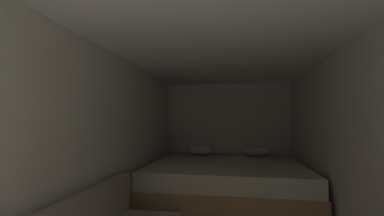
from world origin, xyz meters
TOP-DOWN VIEW (x-y plane):
  - wall_back at (0.00, 4.44)m, footprint 2.47×0.05m
  - wall_left at (-1.21, 1.92)m, footprint 0.05×4.99m
  - wall_right at (1.21, 1.92)m, footprint 0.05×4.99m
  - ceiling_slab at (0.00, 1.92)m, footprint 2.47×4.99m
  - bed at (0.00, 3.38)m, footprint 2.25×1.99m

SIDE VIEW (x-z plane):
  - bed at x=0.00m, z-range -0.08..0.78m
  - wall_back at x=0.00m, z-range 0.00..2.06m
  - wall_left at x=-1.21m, z-range 0.00..2.06m
  - wall_right at x=1.21m, z-range 0.00..2.06m
  - ceiling_slab at x=0.00m, z-range 2.06..2.11m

